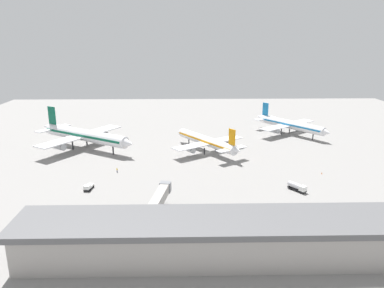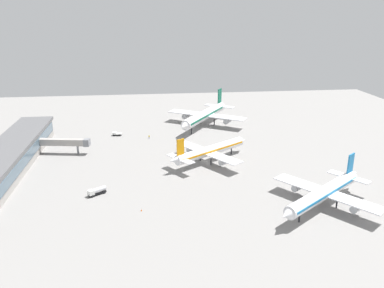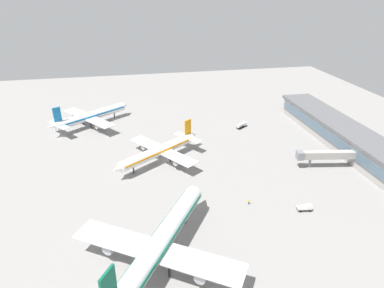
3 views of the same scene
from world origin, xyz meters
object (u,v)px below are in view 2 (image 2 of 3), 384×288
Objects in this scene: pushback_tractor at (117,134)px; airplane_taxiing at (324,193)px; ground_crew_worker at (149,137)px; safety_cone_near_gate at (141,210)px; airplane_distant at (205,115)px; airplane_at_gate at (210,151)px; fuel_truck at (97,191)px.

airplane_taxiing is at bearing 137.92° from pushback_tractor.
ground_crew_worker is 2.78× the size of safety_cone_near_gate.
pushback_tractor is (-84.63, -70.10, -4.04)m from airplane_taxiing.
airplane_distant is 48.84m from pushback_tractor.
safety_cone_near_gate is (39.92, -28.02, -4.47)m from airplane_at_gate.
airplane_taxiing is 6.18× the size of fuel_truck.
airplane_distant is at bearing -157.26° from fuel_truck.
fuel_truck is 67.24m from pushback_tractor.
safety_cone_near_gate is at bearing -174.67° from ground_crew_worker.
airplane_distant is 81.24× the size of safety_cone_near_gate.
safety_cone_near_gate is at bearing -160.00° from airplane_at_gate.
airplane_distant is (-53.67, 6.10, 1.34)m from airplane_at_gate.
ground_crew_worker is 74.28m from safety_cone_near_gate.
airplane_at_gate reaches higher than pushback_tractor.
safety_cone_near_gate is at bearing 12.72° from airplane_distant.
pushback_tractor is 81.66m from safety_cone_near_gate.
safety_cone_near_gate is (80.67, 12.69, -0.67)m from pushback_tractor.
airplane_taxiing is 23.02× the size of ground_crew_worker.
airplane_distant is 29.19× the size of ground_crew_worker.
airplane_taxiing is 57.74m from safety_cone_near_gate.
pushback_tractor reaches higher than safety_cone_near_gate.
airplane_taxiing is (43.88, 29.38, 0.25)m from airplane_at_gate.
airplane_distant is at bearing -113.40° from airplane_taxiing.
airplane_at_gate is 54.04m from airplane_distant.
airplane_taxiing reaches higher than pushback_tractor.
airplane_distant reaches higher than ground_crew_worker.
safety_cone_near_gate is at bearing 102.29° from fuel_truck.
airplane_at_gate is 0.97× the size of airplane_taxiing.
airplane_at_gate is at bearing 143.26° from pushback_tractor.
airplane_at_gate reaches higher than ground_crew_worker.
airplane_distant is (-97.55, -23.29, 1.10)m from airplane_taxiing.
airplane_at_gate is 8.04× the size of pushback_tractor.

